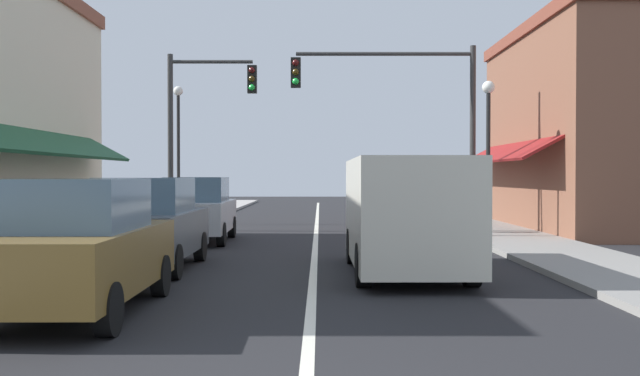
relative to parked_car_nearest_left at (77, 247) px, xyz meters
The scene contains 13 objects.
ground_plane 12.77m from the parked_car_nearest_left, 76.14° to the left, with size 80.00×80.00×0.00m, color black.
sidewalk_left 12.63m from the parked_car_nearest_left, 101.19° to the left, with size 2.60×56.00×0.12m, color #A39E99.
sidewalk_right 15.06m from the parked_car_nearest_left, 55.34° to the left, with size 2.60×56.00×0.12m, color gray.
lane_center_stripe 12.77m from the parked_car_nearest_left, 76.14° to the left, with size 0.14×52.00×0.01m, color silver.
storefront_right_block 18.92m from the parked_car_nearest_left, 50.01° to the left, with size 5.72×10.20×6.77m.
parked_car_nearest_left is the anchor object (origin of this frame).
parked_car_second_left 4.42m from the parked_car_nearest_left, 91.92° to the left, with size 1.79×4.11×1.77m.
parked_car_third_left 10.18m from the parked_car_nearest_left, 90.92° to the left, with size 1.86×4.14×1.77m.
van_in_lane 6.12m from the parked_car_nearest_left, 39.16° to the left, with size 2.03×5.20×2.12m.
traffic_signal_mast_arm 14.21m from the parked_car_nearest_left, 64.82° to the left, with size 5.65×0.50×5.78m.
traffic_signal_left_corner 14.50m from the parked_car_nearest_left, 93.30° to the left, with size 2.95×0.50×5.80m.
street_lamp_right_mid 13.59m from the parked_car_nearest_left, 53.87° to the left, with size 0.36×0.36×4.48m.
street_lamp_left_far 17.74m from the parked_car_nearest_left, 96.93° to the left, with size 0.36×0.36×5.15m.
Camera 1 is at (0.12, -3.68, 1.81)m, focal length 40.19 mm.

